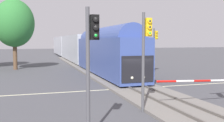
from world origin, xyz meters
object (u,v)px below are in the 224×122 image
object	(u,v)px
traffic_signal_median	(146,46)
traffic_signal_near_left	(91,51)
traffic_signal_far_side	(155,43)
oak_behind_train	(14,23)
commuter_train	(77,47)

from	to	relation	value
traffic_signal_median	traffic_signal_near_left	bearing A→B (deg)	-142.06
traffic_signal_far_side	oak_behind_train	world-z (taller)	oak_behind_train
traffic_signal_near_left	traffic_signal_far_side	bearing A→B (deg)	56.64
commuter_train	traffic_signal_near_left	distance (m)	38.21
traffic_signal_near_left	traffic_signal_median	xyz separation A→B (m)	(3.70, 2.89, 0.13)
traffic_signal_near_left	oak_behind_train	xyz separation A→B (m)	(-4.38, 27.65, 2.74)
commuter_train	traffic_signal_near_left	size ratio (longest dim) A/B	11.67
commuter_train	traffic_signal_median	bearing A→B (deg)	-93.50
traffic_signal_median	oak_behind_train	distance (m)	26.18
traffic_signal_median	traffic_signal_far_side	world-z (taller)	traffic_signal_median
traffic_signal_far_side	oak_behind_train	distance (m)	19.08
commuter_train	oak_behind_train	world-z (taller)	oak_behind_train
traffic_signal_near_left	traffic_signal_median	distance (m)	4.69
traffic_signal_far_side	oak_behind_train	size ratio (longest dim) A/B	0.57
commuter_train	traffic_signal_median	world-z (taller)	traffic_signal_median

